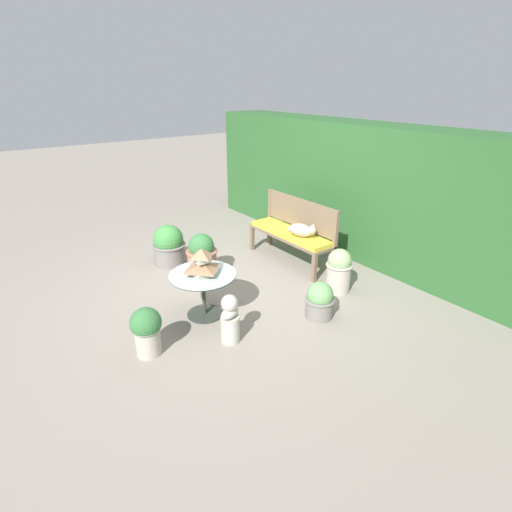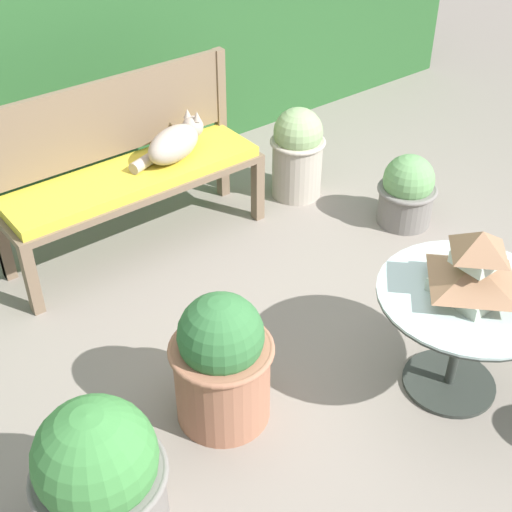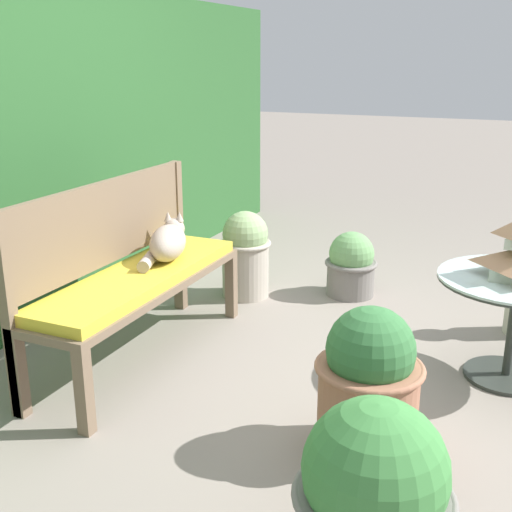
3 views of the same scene
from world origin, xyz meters
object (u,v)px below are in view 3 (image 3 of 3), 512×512
object	(u,v)px
potted_plant_bench_right	(351,265)
potted_plant_table_far	(369,384)
cat	(168,242)
potted_plant_path_edge	(245,253)
potted_plant_table_near	(373,500)
garden_bench	(140,285)

from	to	relation	value
potted_plant_bench_right	potted_plant_table_far	xyz separation A→B (m)	(-1.77, -0.57, 0.10)
cat	potted_plant_path_edge	xyz separation A→B (m)	(0.83, -0.09, -0.29)
potted_plant_path_edge	potted_plant_table_far	size ratio (longest dim) A/B	0.93
potted_plant_table_near	potted_plant_table_far	bearing A→B (deg)	15.53
garden_bench	potted_plant_path_edge	size ratio (longest dim) A/B	2.53
potted_plant_table_near	potted_plant_bench_right	size ratio (longest dim) A/B	1.39
potted_plant_path_edge	potted_plant_table_far	bearing A→B (deg)	-139.95
potted_plant_bench_right	garden_bench	bearing A→B (deg)	151.56
garden_bench	potted_plant_table_near	size ratio (longest dim) A/B	2.43
garden_bench	potted_plant_table_near	bearing A→B (deg)	-124.10
potted_plant_path_edge	potted_plant_table_far	world-z (taller)	potted_plant_table_far
potted_plant_table_far	potted_plant_table_near	bearing A→B (deg)	-164.47
potted_plant_path_edge	potted_plant_bench_right	xyz separation A→B (m)	(0.31, -0.66, -0.09)
garden_bench	cat	size ratio (longest dim) A/B	2.96
cat	potted_plant_table_near	size ratio (longest dim) A/B	0.82
potted_plant_table_near	potted_plant_bench_right	distance (m)	2.55
cat	potted_plant_bench_right	distance (m)	1.42
potted_plant_table_far	garden_bench	bearing A→B (deg)	74.98
potted_plant_bench_right	potted_plant_table_far	world-z (taller)	potted_plant_table_far
potted_plant_bench_right	cat	bearing A→B (deg)	146.87
garden_bench	potted_plant_bench_right	bearing A→B (deg)	-28.44
cat	potted_plant_table_near	distance (m)	2.01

